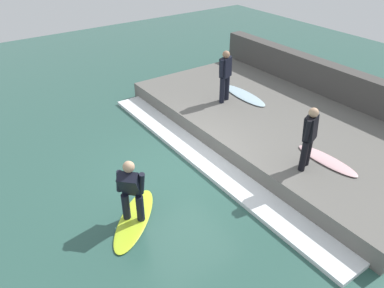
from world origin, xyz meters
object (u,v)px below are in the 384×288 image
surfer_waiting_far (309,135)px  surfboard_waiting_far (327,160)px  surfboard_waiting_near (244,95)px  surfboard_riding (134,219)px  surfer_waiting_near (225,74)px  surfer_riding (131,189)px

surfer_waiting_far → surfboard_waiting_far: size_ratio=0.92×
surfboard_waiting_near → surfboard_riding: bearing=-154.5°
surfer_waiting_near → surfboard_waiting_far: surfer_waiting_near is taller
surfer_waiting_far → surfboard_waiting_near: bearing=67.8°
surfer_waiting_near → surfboard_waiting_far: bearing=-91.8°
surfer_riding → surfer_waiting_near: bearing=30.1°
surfboard_riding → surfer_riding: size_ratio=1.25×
surfboard_riding → surfboard_waiting_far: (4.39, -1.33, 0.50)m
surfer_waiting_near → surfer_waiting_far: 3.85m
surfboard_waiting_near → surfer_waiting_far: bearing=-112.2°
surfboard_waiting_near → surfboard_waiting_far: bearing=-102.7°
surfer_riding → surfer_waiting_far: (3.76, -1.16, 0.50)m
surfer_waiting_near → surfboard_waiting_near: surfer_waiting_near is taller
surfboard_waiting_near → surfboard_waiting_far: 3.93m
surfer_waiting_near → surfboard_waiting_near: (0.74, -0.11, -0.86)m
surfer_waiting_far → surfboard_waiting_far: (0.63, -0.17, -0.81)m
surfer_riding → surfboard_waiting_near: size_ratio=0.74×
surfer_riding → surfboard_waiting_far: size_ratio=0.88×
surfer_riding → surfboard_waiting_near: surfer_riding is taller
surfer_riding → surfer_waiting_far: bearing=-17.2°
surfboard_waiting_far → surfer_riding: bearing=163.2°
surfboard_riding → surfboard_waiting_near: bearing=25.5°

